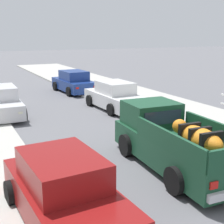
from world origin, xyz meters
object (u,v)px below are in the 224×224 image
(car_right_far, at_px, (74,82))
(car_left_mid, at_px, (114,96))
(car_left_near, at_px, (1,103))
(car_right_mid, at_px, (64,192))
(pickup_truck, at_px, (174,142))

(car_right_far, bearing_deg, car_left_mid, -87.78)
(car_left_near, bearing_deg, car_right_mid, -90.42)
(car_right_far, bearing_deg, pickup_truck, -97.00)
(car_left_near, relative_size, car_right_mid, 0.99)
(car_left_near, bearing_deg, car_left_mid, -10.21)
(car_left_mid, xyz_separation_m, car_right_far, (-0.23, 5.97, 0.00))
(pickup_truck, bearing_deg, car_left_mid, 76.23)
(car_left_near, xyz_separation_m, car_left_mid, (5.89, -1.06, 0.00))
(car_left_mid, bearing_deg, car_right_far, 92.22)
(car_right_mid, xyz_separation_m, car_right_far, (5.73, 15.23, 0.00))
(car_right_mid, height_order, car_right_far, same)
(car_left_mid, bearing_deg, pickup_truck, -103.77)
(pickup_truck, distance_m, car_right_far, 13.95)
(car_left_mid, relative_size, car_right_far, 0.99)
(car_left_near, height_order, car_right_mid, same)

